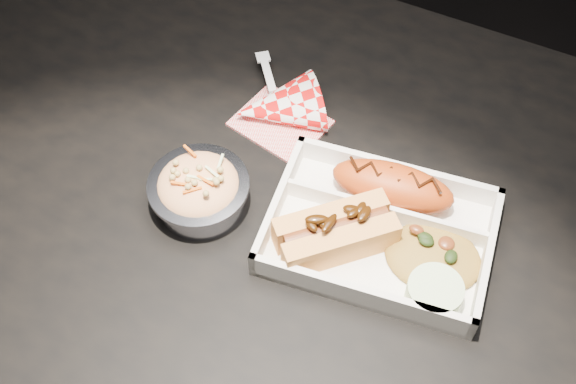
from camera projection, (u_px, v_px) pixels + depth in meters
The scene contains 8 objects.
dining_table at pixel (316, 254), 0.93m from camera, with size 1.20×0.80×0.75m.
food_tray at pixel (379, 234), 0.82m from camera, with size 0.27×0.21×0.04m.
fried_pastry at pixel (393, 186), 0.84m from camera, with size 0.15×0.06×0.05m, color #B44112.
hotdog at pixel (336, 231), 0.80m from camera, with size 0.13×0.14×0.06m.
fried_rice_mound at pixel (435, 252), 0.80m from camera, with size 0.11×0.09×0.03m, color #A57C30.
cupcake_liner at pixel (434, 294), 0.77m from camera, with size 0.06×0.06×0.03m, color beige.
foil_coleslaw_cup at pixel (199, 189), 0.84m from camera, with size 0.12×0.12×0.07m.
napkin_fork at pixel (277, 108), 0.93m from camera, with size 0.15×0.16×0.10m.
Camera 1 is at (0.18, -0.44, 1.46)m, focal length 45.00 mm.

